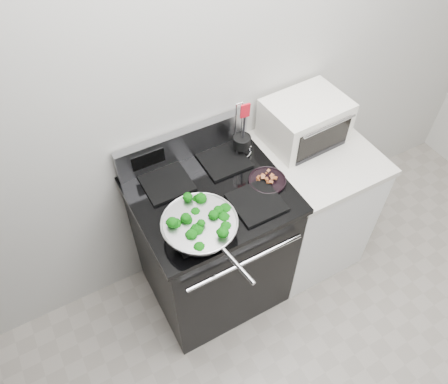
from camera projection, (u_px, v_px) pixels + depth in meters
back_wall at (230, 75)px, 2.21m from camera, size 4.00×0.02×2.70m
gas_range at (212, 244)px, 2.58m from camera, size 0.79×0.69×1.13m
counter at (306, 203)px, 2.81m from camera, size 0.62×0.68×0.92m
skillet at (200, 226)px, 2.02m from camera, size 0.36×0.57×0.08m
broccoli_pile at (199, 223)px, 2.00m from camera, size 0.28×0.28×0.10m
bacon_plate at (267, 179)px, 2.26m from camera, size 0.20×0.20×0.04m
utensil_holder at (242, 144)px, 2.37m from camera, size 0.11×0.11×0.34m
toaster_oven at (305, 121)px, 2.45m from camera, size 0.45×0.36×0.25m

